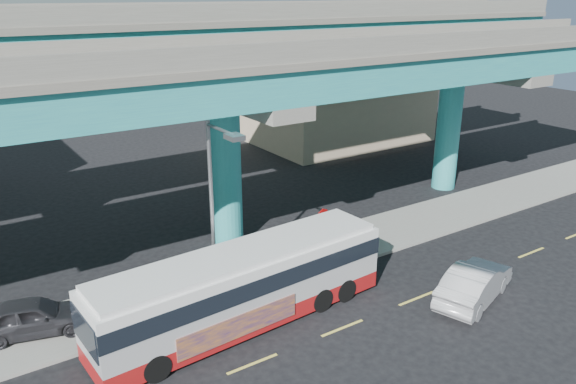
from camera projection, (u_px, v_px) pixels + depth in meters
ground at (338, 324)px, 21.83m from camera, size 120.00×120.00×0.00m
sidewalk at (264, 268)px, 26.12m from camera, size 70.00×4.00×0.15m
lane_markings at (342, 328)px, 21.59m from camera, size 58.00×0.12×0.01m
viaduct at (221, 62)px, 25.90m from camera, size 52.00×12.40×11.70m
building_beige at (337, 100)px, 48.05m from camera, size 14.00×10.23×7.00m
transit_bus at (243, 284)px, 21.38m from camera, size 12.17×3.35×3.09m
sedan at (474, 283)px, 23.32m from camera, size 4.52×5.79×1.58m
parked_car at (33, 317)px, 20.80m from camera, size 3.75×4.96×1.40m
street_lamp at (217, 191)px, 21.12m from camera, size 0.50×2.50×7.65m
stop_sign at (323, 224)px, 25.58m from camera, size 0.83×0.24×2.83m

